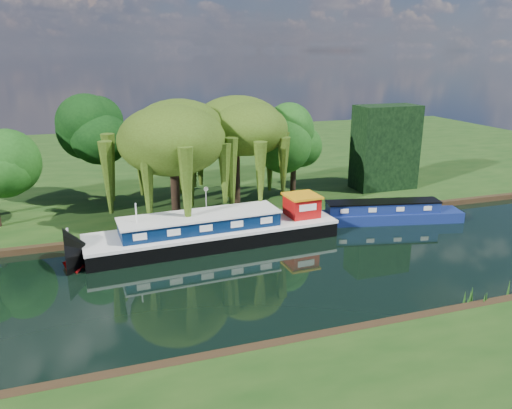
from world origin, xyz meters
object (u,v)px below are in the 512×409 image
object	(u,v)px
red_dinghy	(89,264)
white_cruiser	(427,217)
dutch_barge	(216,231)
narrowboat	(382,214)

from	to	relation	value
red_dinghy	white_cruiser	xyz separation A→B (m)	(26.98, 1.00, 0.00)
dutch_barge	narrowboat	distance (m)	13.95
narrowboat	red_dinghy	distance (m)	22.81
red_dinghy	dutch_barge	bearing A→B (deg)	-96.09
dutch_barge	narrowboat	xyz separation A→B (m)	(13.95, 0.32, -0.27)
narrowboat	red_dinghy	size ratio (longest dim) A/B	4.20
dutch_barge	red_dinghy	xyz separation A→B (m)	(-8.82, -0.93, -0.95)
narrowboat	white_cruiser	bearing A→B (deg)	9.04
dutch_barge	white_cruiser	world-z (taller)	dutch_barge
red_dinghy	white_cruiser	distance (m)	27.00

